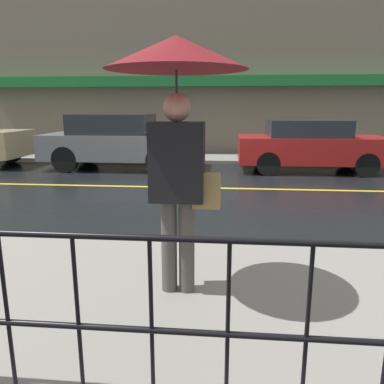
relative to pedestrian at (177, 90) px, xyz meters
name	(u,v)px	position (x,y,z in m)	size (l,w,h in m)	color
ground_plane	(208,188)	(0.02, 4.91, -1.87)	(80.00, 80.00, 0.00)	black
sidewalk_near	(180,301)	(0.02, -0.10, -1.81)	(28.00, 2.92, 0.11)	gray
sidewalk_far	(215,158)	(0.02, 9.48, -1.81)	(28.00, 2.02, 0.11)	gray
lane_marking	(208,188)	(0.02, 4.91, -1.86)	(25.20, 0.12, 0.01)	gold
building_storefront	(217,72)	(0.02, 10.61, 1.05)	(28.00, 0.85, 5.88)	#706656
railing_foreground	(151,298)	(0.02, -1.31, -1.13)	(12.00, 0.04, 0.99)	black
pedestrian	(177,90)	(0.00, 0.00, 0.00)	(1.16, 1.16, 2.18)	#4C4742
car_grey	(118,141)	(-2.70, 7.40, -1.08)	(4.16, 1.86, 1.54)	slate
car_red	(310,145)	(2.68, 7.40, -1.15)	(3.96, 1.76, 1.40)	maroon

